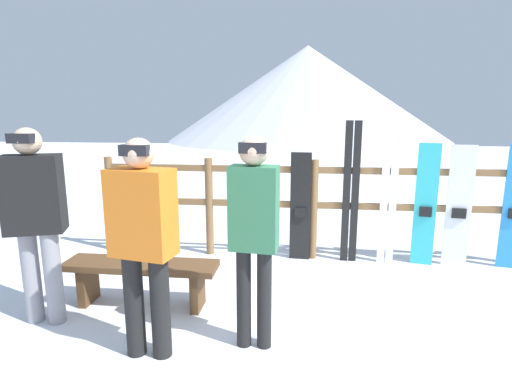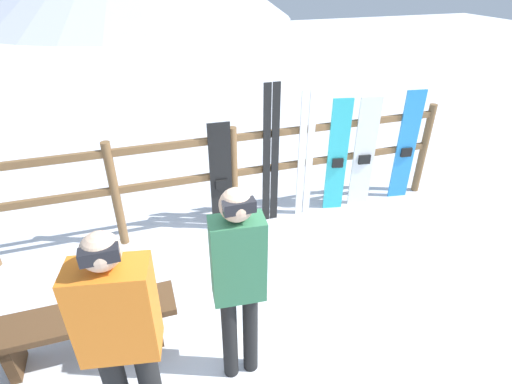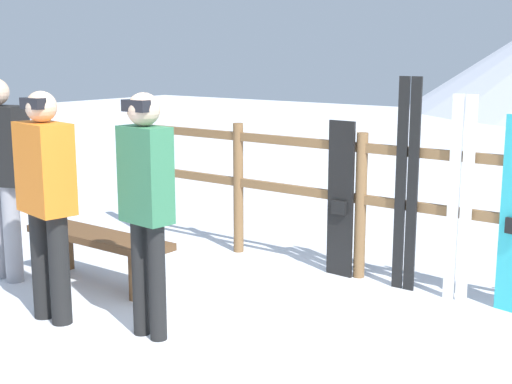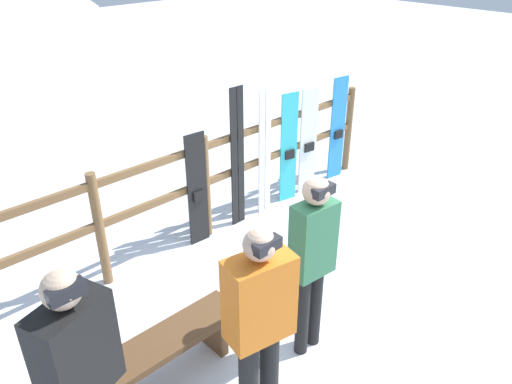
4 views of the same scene
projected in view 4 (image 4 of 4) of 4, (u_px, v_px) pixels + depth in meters
ground_plane at (329, 310)px, 4.91m from camera, size 40.00×40.00×0.00m
fence at (205, 179)px, 5.76m from camera, size 5.51×0.10×1.28m
bench at (159, 352)px, 3.99m from camera, size 1.48×0.36×0.44m
person_orange at (259, 318)px, 3.42m from camera, size 0.50×0.34×1.69m
person_plaid_green at (313, 253)px, 4.02m from camera, size 0.38×0.24×1.69m
person_black at (81, 372)px, 2.96m from camera, size 0.52×0.39×1.74m
snowboard_black_stripe at (197, 190)px, 5.66m from camera, size 0.26×0.06×1.38m
ski_pair_black at (237, 159)px, 5.94m from camera, size 0.20×0.02×1.76m
ski_pair_white at (265, 153)px, 6.24m from camera, size 0.20×0.02×1.64m
snowboard_cyan at (289, 149)px, 6.54m from camera, size 0.25×0.09×1.50m
snowboard_white at (308, 142)px, 6.77m from camera, size 0.28×0.08×1.49m
snowboard_blue at (337, 129)px, 7.15m from camera, size 0.27×0.08×1.51m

